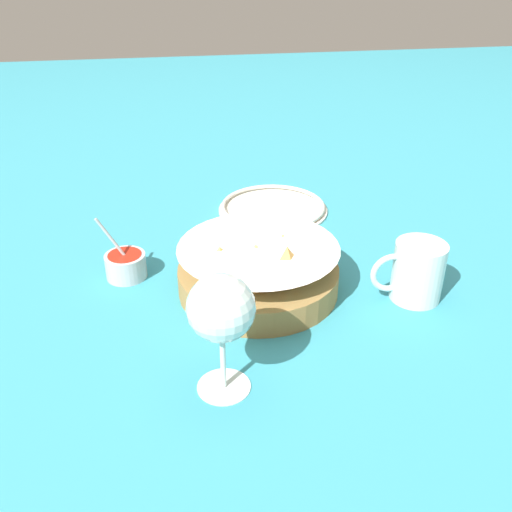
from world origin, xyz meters
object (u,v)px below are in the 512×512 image
(beer_mug, at_px, (417,273))
(side_plate, at_px, (273,207))
(sauce_cup, at_px, (126,264))
(wine_glass, at_px, (221,311))
(food_basket, at_px, (256,272))

(beer_mug, height_order, side_plate, beer_mug)
(beer_mug, bearing_deg, sauce_cup, -17.10)
(wine_glass, bearing_deg, sauce_cup, -66.16)
(food_basket, height_order, sauce_cup, sauce_cup)
(food_basket, bearing_deg, side_plate, -105.97)
(beer_mug, bearing_deg, food_basket, -13.81)
(food_basket, bearing_deg, beer_mug, 166.19)
(wine_glass, relative_size, side_plate, 0.73)
(food_basket, height_order, beer_mug, food_basket)
(food_basket, xyz_separation_m, sauce_cup, (0.21, -0.08, -0.01))
(wine_glass, distance_m, beer_mug, 0.36)
(beer_mug, bearing_deg, side_plate, -65.81)
(sauce_cup, bearing_deg, beer_mug, 162.90)
(food_basket, xyz_separation_m, beer_mug, (-0.24, 0.06, 0.01))
(wine_glass, height_order, side_plate, wine_glass)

